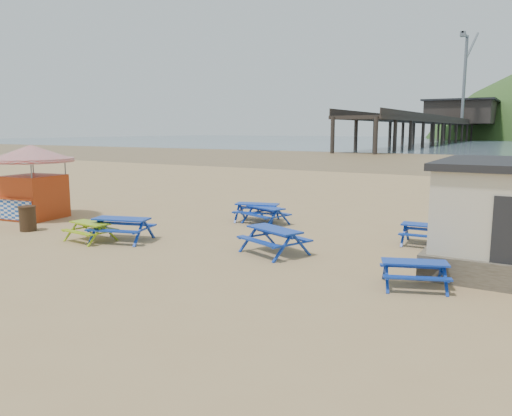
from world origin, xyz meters
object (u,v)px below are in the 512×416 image
Objects in this scene: picnic_table_blue_a at (266,215)px; ice_cream_kiosk at (32,172)px; litter_bin at (28,218)px; picnic_table_blue_b at (257,212)px; picnic_table_yellow at (90,232)px.

ice_cream_kiosk reaches higher than picnic_table_blue_a.
ice_cream_kiosk is 4.19× the size of litter_bin.
picnic_table_blue_b is at bearing 43.03° from litter_bin.
picnic_table_yellow is 6.47m from ice_cream_kiosk.
ice_cream_kiosk reaches higher than picnic_table_yellow.
litter_bin is (-3.61, 0.04, 0.16)m from picnic_table_yellow.
ice_cream_kiosk is 3.42m from litter_bin.
picnic_table_yellow is 1.78× the size of litter_bin.
litter_bin reaches higher than picnic_table_yellow.
picnic_table_blue_b is at bearing 69.60° from picnic_table_yellow.
litter_bin is at bearing -121.92° from picnic_table_blue_a.
litter_bin is at bearing -151.56° from picnic_table_blue_b.
picnic_table_yellow is at bearing -26.47° from ice_cream_kiosk.
ice_cream_kiosk reaches higher than picnic_table_blue_b.
picnic_table_blue_a is 9.67m from litter_bin.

